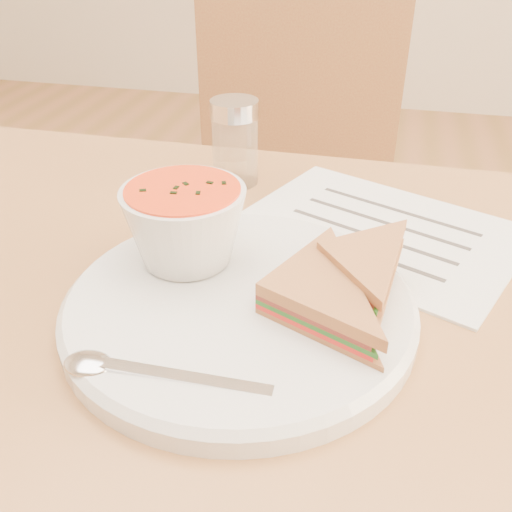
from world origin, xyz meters
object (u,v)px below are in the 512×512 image
(plate, at_px, (239,308))
(soup_bowl, at_px, (185,229))
(chair_far, at_px, (305,215))
(condiment_shaker, at_px, (235,143))

(plate, xyz_separation_m, soup_bowl, (-0.06, 0.04, 0.05))
(chair_far, xyz_separation_m, soup_bowl, (-0.02, -0.62, 0.31))
(plate, bearing_deg, chair_far, 93.50)
(soup_bowl, height_order, condiment_shaker, condiment_shaker)
(soup_bowl, distance_m, condiment_shaker, 0.22)
(chair_far, relative_size, plate, 3.30)
(plate, height_order, condiment_shaker, condiment_shaker)
(plate, distance_m, condiment_shaker, 0.28)
(soup_bowl, bearing_deg, chair_far, 88.09)
(chair_far, distance_m, condiment_shaker, 0.50)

